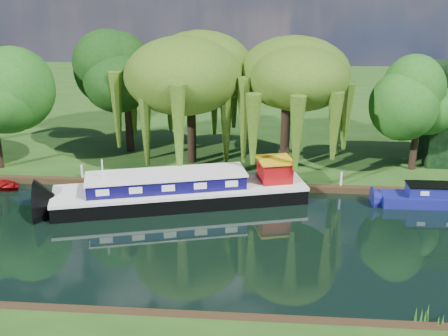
{
  "coord_description": "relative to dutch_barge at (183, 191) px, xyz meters",
  "views": [
    {
      "loc": [
        3.74,
        -29.6,
        15.3
      ],
      "look_at": [
        0.88,
        4.85,
        2.8
      ],
      "focal_mm": 45.0,
      "sensor_mm": 36.0,
      "label": 1
    }
  ],
  "objects": [
    {
      "name": "dutch_barge",
      "position": [
        0.0,
        0.0,
        0.0
      ],
      "size": [
        17.43,
        8.22,
        3.59
      ],
      "rotation": [
        0.0,
        0.0,
        0.27
      ],
      "color": "black",
      "rests_on": "ground"
    },
    {
      "name": "reeds_near",
      "position": [
        8.86,
        -12.96,
        -0.34
      ],
      "size": [
        33.7,
        1.5,
        1.1
      ],
      "color": "#1E5216",
      "rests_on": "ground"
    },
    {
      "name": "lamppost",
      "position": [
        2.48,
        5.11,
        1.53
      ],
      "size": [
        0.36,
        0.36,
        2.56
      ],
      "color": "silver",
      "rests_on": "far_bank"
    },
    {
      "name": "far_bank",
      "position": [
        1.98,
        28.61,
        -0.67
      ],
      "size": [
        120.0,
        52.0,
        0.45
      ],
      "primitive_type": "cube",
      "color": "#1B3C10",
      "rests_on": "ground"
    },
    {
      "name": "ground",
      "position": [
        1.98,
        -5.39,
        -0.89
      ],
      "size": [
        120.0,
        120.0,
        0.0
      ],
      "primitive_type": "plane",
      "color": "black"
    },
    {
      "name": "tree_far_mid",
      "position": [
        -6.0,
        9.72,
        5.92
      ],
      "size": [
        5.64,
        5.64,
        9.23
      ],
      "color": "black",
      "rests_on": "far_bank"
    },
    {
      "name": "red_dinghy",
      "position": [
        -13.58,
        1.55,
        -0.89
      ],
      "size": [
        3.95,
        3.37,
        0.69
      ],
      "primitive_type": "imported",
      "rotation": [
        0.0,
        0.0,
        1.23
      ],
      "color": "maroon",
      "rests_on": "ground"
    },
    {
      "name": "willow_right",
      "position": [
        6.96,
        5.94,
        6.2
      ],
      "size": [
        7.48,
        7.48,
        9.11
      ],
      "color": "black",
      "rests_on": "far_bank"
    },
    {
      "name": "tree_far_right",
      "position": [
        16.84,
        6.98,
        4.76
      ],
      "size": [
        4.61,
        4.61,
        7.54
      ],
      "color": "black",
      "rests_on": "far_bank"
    },
    {
      "name": "willow_left",
      "position": [
        -0.36,
        7.32,
        6.63
      ],
      "size": [
        8.12,
        8.12,
        9.73
      ],
      "color": "black",
      "rests_on": "far_bank"
    },
    {
      "name": "mooring_posts",
      "position": [
        1.48,
        3.01,
        0.06
      ],
      "size": [
        19.16,
        0.16,
        1.0
      ],
      "color": "silver",
      "rests_on": "far_bank"
    }
  ]
}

